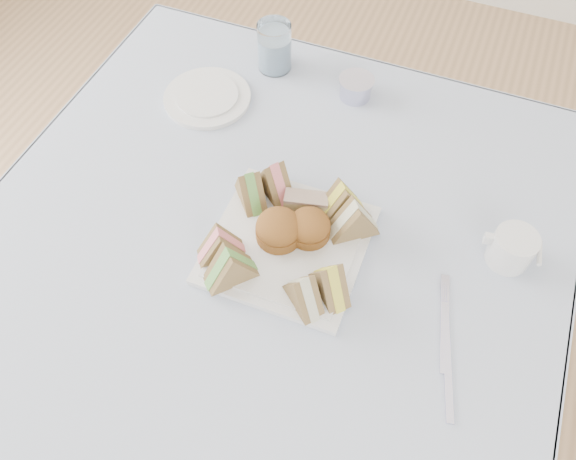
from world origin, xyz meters
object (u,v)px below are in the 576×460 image
at_px(water_glass, 274,47).
at_px(creamer_jug, 512,249).
at_px(table, 273,324).
at_px(serving_plate, 288,244).

distance_m(water_glass, creamer_jug, 0.63).
xyz_separation_m(table, serving_plate, (0.04, -0.01, 0.38)).
height_order(table, creamer_jug, creamer_jug).
height_order(serving_plate, water_glass, water_glass).
xyz_separation_m(table, creamer_jug, (0.39, 0.10, 0.41)).
bearing_deg(water_glass, serving_plate, -64.60).
height_order(water_glass, creamer_jug, water_glass).
height_order(table, water_glass, water_glass).
distance_m(table, serving_plate, 0.38).
bearing_deg(water_glass, table, -68.88).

